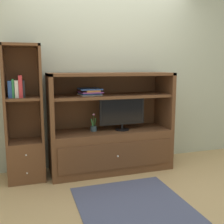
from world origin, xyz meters
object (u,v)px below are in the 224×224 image
bookshelf_tall (25,136)px  upright_book_row (17,88)px  media_console (111,139)px  potted_plant (94,128)px  magazine_stack (90,92)px  tv_monitor (122,113)px

bookshelf_tall → upright_book_row: (-0.06, -0.01, 0.59)m
upright_book_row → media_console: bearing=0.3°
potted_plant → upright_book_row: (-0.92, 0.00, 0.54)m
magazine_stack → upright_book_row: (-0.88, -0.00, 0.07)m
media_console → tv_monitor: 0.39m
tv_monitor → bookshelf_tall: bookshelf_tall is taller
media_console → upright_book_row: (-1.16, -0.01, 0.71)m
magazine_stack → bookshelf_tall: bookshelf_tall is taller
media_console → upright_book_row: media_console is taller
bookshelf_tall → upright_book_row: size_ratio=6.36×
potted_plant → magazine_stack: magazine_stack is taller
tv_monitor → potted_plant: bearing=171.5°
potted_plant → magazine_stack: 0.48m
tv_monitor → potted_plant: tv_monitor is taller
magazine_stack → upright_book_row: bearing=-179.9°
bookshelf_tall → potted_plant: bearing=-0.9°
magazine_stack → bookshelf_tall: (-0.82, 0.01, -0.52)m
tv_monitor → potted_plant: (-0.38, 0.06, -0.19)m
potted_plant → magazine_stack: (-0.04, 0.00, 0.47)m
magazine_stack → upright_book_row: upright_book_row is taller
media_console → magazine_stack: bearing=-179.1°
tv_monitor → upright_book_row: size_ratio=2.38×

